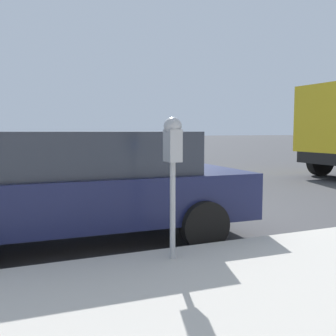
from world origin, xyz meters
TOP-DOWN VIEW (x-y plane):
  - ground_plane at (0.00, 0.00)m, footprint 220.00×220.00m
  - parking_meter at (-2.56, 0.66)m, footprint 0.21×0.19m
  - car_navy at (-0.98, 1.31)m, footprint 2.15×4.70m

SIDE VIEW (x-z plane):
  - ground_plane at x=0.00m, z-range 0.00..0.00m
  - car_navy at x=-0.98m, z-range 0.04..1.56m
  - parking_meter at x=-2.56m, z-range 0.56..2.08m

